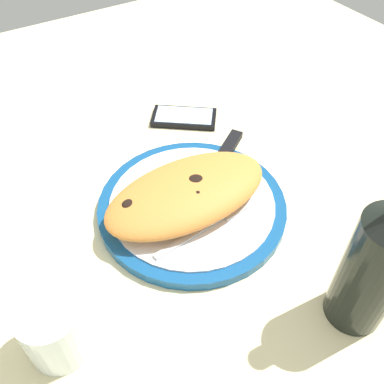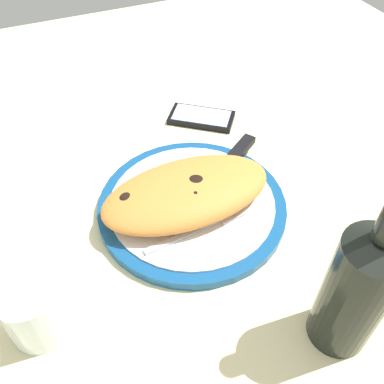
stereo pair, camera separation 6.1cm
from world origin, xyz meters
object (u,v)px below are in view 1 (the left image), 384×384
at_px(fork, 210,224).
at_px(smartphone, 184,117).
at_px(water_glass, 56,331).
at_px(plate, 192,206).
at_px(knife, 221,160).
at_px(wine_bottle, 376,266).
at_px(calzone, 189,195).

xyz_separation_m(fork, smartphone, (0.11, 0.25, -0.02)).
distance_m(fork, water_glass, 0.24).
bearing_deg(plate, knife, 29.82).
relative_size(smartphone, wine_bottle, 0.54).
xyz_separation_m(knife, water_glass, (-0.33, -0.15, 0.01)).
bearing_deg(smartphone, fork, -113.18).
bearing_deg(water_glass, smartphone, 41.12).
bearing_deg(fork, plate, 87.53).
bearing_deg(knife, smartphone, 82.24).
bearing_deg(calzone, fork, -82.59).
xyz_separation_m(knife, smartphone, (0.02, 0.15, -0.02)).
bearing_deg(wine_bottle, fork, 113.23).
height_order(smartphone, water_glass, water_glass).
xyz_separation_m(plate, smartphone, (0.11, 0.20, -0.00)).
relative_size(plate, calzone, 1.11).
xyz_separation_m(plate, water_glass, (-0.24, -0.10, 0.03)).
relative_size(plate, smartphone, 2.14).
relative_size(water_glass, wine_bottle, 0.33).
xyz_separation_m(smartphone, water_glass, (-0.35, -0.30, 0.03)).
bearing_deg(smartphone, knife, -97.76).
relative_size(fork, wine_bottle, 0.64).
bearing_deg(plate, fork, -92.47).
distance_m(knife, smartphone, 0.16).
relative_size(plate, wine_bottle, 1.15).
height_order(calzone, smartphone, calzone).
height_order(knife, wine_bottle, wine_bottle).
relative_size(fork, water_glass, 1.95).
xyz_separation_m(water_glass, wine_bottle, (0.32, -0.15, 0.06)).
height_order(fork, water_glass, water_glass).
xyz_separation_m(plate, calzone, (-0.01, -0.00, 0.03)).
distance_m(calzone, water_glass, 0.25).
relative_size(knife, smartphone, 1.47).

